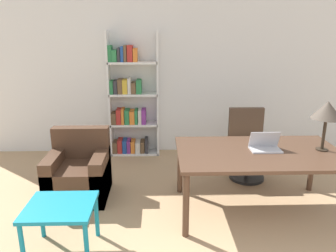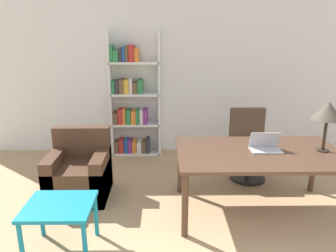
# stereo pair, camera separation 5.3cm
# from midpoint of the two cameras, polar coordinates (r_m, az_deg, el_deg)

# --- Properties ---
(wall_back) EXTENTS (8.00, 0.06, 2.70)m
(wall_back) POSITION_cam_midpoint_polar(r_m,az_deg,el_deg) (5.65, 5.50, 8.92)
(wall_back) COLOR white
(wall_back) RESTS_ON ground_plane
(desk) EXTENTS (1.88, 1.10, 0.75)m
(desk) POSITION_cam_midpoint_polar(r_m,az_deg,el_deg) (3.90, 16.01, -5.35)
(desk) COLOR #4C3323
(desk) RESTS_ON ground_plane
(laptop) EXTENTS (0.34, 0.21, 0.21)m
(laptop) POSITION_cam_midpoint_polar(r_m,az_deg,el_deg) (3.92, 16.95, -3.41)
(laptop) COLOR #B2B2B7
(laptop) RESTS_ON desk
(table_lamp) EXTENTS (0.34, 0.34, 0.57)m
(table_lamp) POSITION_cam_midpoint_polar(r_m,az_deg,el_deg) (4.04, 26.45, 2.29)
(table_lamp) COLOR #2D2319
(table_lamp) RESTS_ON desk
(office_chair) EXTENTS (0.53, 0.53, 1.00)m
(office_chair) POSITION_cam_midpoint_polar(r_m,az_deg,el_deg) (4.86, 14.07, -3.59)
(office_chair) COLOR black
(office_chair) RESTS_ON ground_plane
(side_table_blue) EXTENTS (0.64, 0.57, 0.51)m
(side_table_blue) POSITION_cam_midpoint_polar(r_m,az_deg,el_deg) (3.36, -17.92, -13.94)
(side_table_blue) COLOR teal
(side_table_blue) RESTS_ON ground_plane
(armchair) EXTENTS (0.74, 0.72, 0.86)m
(armchair) POSITION_cam_midpoint_polar(r_m,az_deg,el_deg) (4.41, -14.81, -8.07)
(armchair) COLOR #472D1E
(armchair) RESTS_ON ground_plane
(bookshelf) EXTENTS (0.84, 0.28, 2.07)m
(bookshelf) POSITION_cam_midpoint_polar(r_m,az_deg,el_deg) (5.53, -6.06, 3.98)
(bookshelf) COLOR white
(bookshelf) RESTS_ON ground_plane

